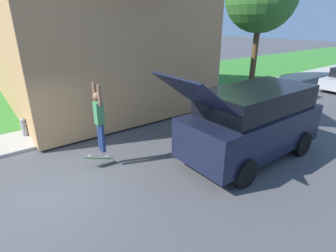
{
  "coord_description": "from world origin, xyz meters",
  "views": [
    {
      "loc": [
        5.96,
        -1.13,
        3.86
      ],
      "look_at": [
        0.52,
        2.96,
        1.14
      ],
      "focal_mm": 28.0,
      "sensor_mm": 36.0,
      "label": 1
    }
  ],
  "objects_px": {
    "suv_parked": "(252,121)",
    "fire_hydrant": "(24,127)",
    "skateboarder": "(99,117)",
    "skateboard": "(99,158)"
  },
  "relations": [
    {
      "from": "suv_parked",
      "to": "fire_hydrant",
      "type": "distance_m",
      "value": 7.69
    },
    {
      "from": "suv_parked",
      "to": "fire_hydrant",
      "type": "relative_size",
      "value": 7.96
    },
    {
      "from": "suv_parked",
      "to": "skateboarder",
      "type": "bearing_deg",
      "value": -119.65
    },
    {
      "from": "skateboarder",
      "to": "skateboard",
      "type": "xyz_separation_m",
      "value": [
        -0.05,
        -0.12,
        -1.22
      ]
    },
    {
      "from": "fire_hydrant",
      "to": "skateboarder",
      "type": "bearing_deg",
      "value": 22.17
    },
    {
      "from": "skateboard",
      "to": "skateboarder",
      "type": "bearing_deg",
      "value": 66.19
    },
    {
      "from": "fire_hydrant",
      "to": "suv_parked",
      "type": "bearing_deg",
      "value": 42.73
    },
    {
      "from": "suv_parked",
      "to": "skateboarder",
      "type": "xyz_separation_m",
      "value": [
        -2.15,
        -3.78,
        0.32
      ]
    },
    {
      "from": "skateboarder",
      "to": "fire_hydrant",
      "type": "bearing_deg",
      "value": -157.83
    },
    {
      "from": "suv_parked",
      "to": "skateboarder",
      "type": "distance_m",
      "value": 4.36
    }
  ]
}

